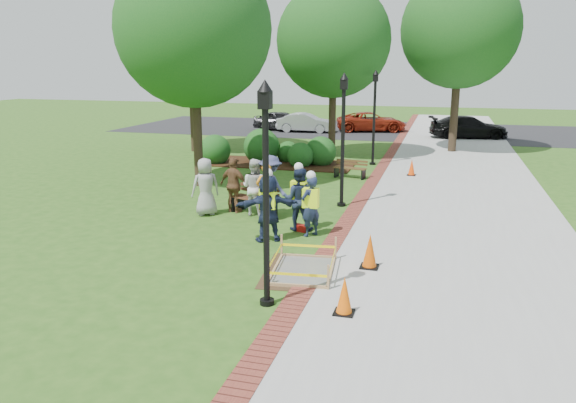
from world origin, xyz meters
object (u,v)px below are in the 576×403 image
(cone_front, at_px, (344,296))
(hivis_worker_c, at_px, (299,197))
(wet_concrete_pad, at_px, (303,262))
(lamp_near, at_px, (266,179))
(hivis_worker_a, at_px, (268,206))
(bench_near, at_px, (254,205))
(hivis_worker_b, at_px, (311,204))

(cone_front, distance_m, hivis_worker_c, 5.54)
(wet_concrete_pad, bearing_deg, cone_front, -56.45)
(cone_front, bearing_deg, lamp_near, 178.52)
(wet_concrete_pad, height_order, hivis_worker_a, hivis_worker_a)
(bench_near, height_order, lamp_near, lamp_near)
(wet_concrete_pad, bearing_deg, hivis_worker_b, 99.88)
(wet_concrete_pad, distance_m, bench_near, 5.13)
(bench_near, distance_m, hivis_worker_c, 2.23)
(hivis_worker_c, bearing_deg, lamp_near, -82.33)
(cone_front, height_order, hivis_worker_c, hivis_worker_c)
(hivis_worker_a, bearing_deg, hivis_worker_c, 67.03)
(lamp_near, xyz_separation_m, hivis_worker_c, (-0.67, 5.01, -1.54))
(cone_front, bearing_deg, hivis_worker_b, 110.67)
(lamp_near, distance_m, hivis_worker_b, 4.82)
(wet_concrete_pad, relative_size, hivis_worker_a, 1.28)
(hivis_worker_b, bearing_deg, bench_near, 141.86)
(hivis_worker_a, bearing_deg, wet_concrete_pad, -53.86)
(cone_front, xyz_separation_m, hivis_worker_a, (-2.69, 3.86, 0.60))
(bench_near, xyz_separation_m, hivis_worker_a, (1.22, -2.44, 0.68))
(cone_front, distance_m, hivis_worker_b, 4.93)
(lamp_near, bearing_deg, bench_near, 110.97)
(bench_near, bearing_deg, hivis_worker_b, -38.14)
(bench_near, bearing_deg, lamp_near, -69.03)
(bench_near, bearing_deg, wet_concrete_pad, -58.94)
(hivis_worker_b, distance_m, hivis_worker_c, 0.65)
(bench_near, height_order, cone_front, bench_near)
(hivis_worker_b, xyz_separation_m, hivis_worker_c, (-0.45, 0.46, 0.05))
(cone_front, xyz_separation_m, lamp_near, (-1.51, 0.04, 2.12))
(bench_near, relative_size, lamp_near, 0.39)
(bench_near, bearing_deg, hivis_worker_a, -63.44)
(cone_front, relative_size, hivis_worker_b, 0.42)
(cone_front, bearing_deg, hivis_worker_c, 113.40)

